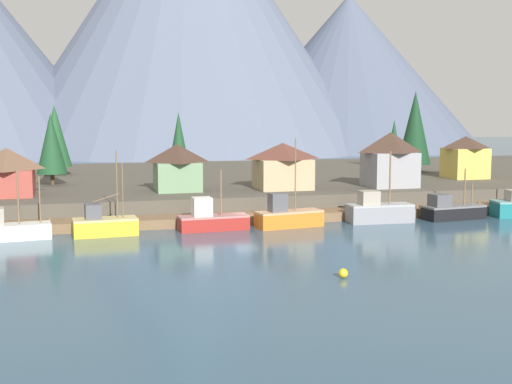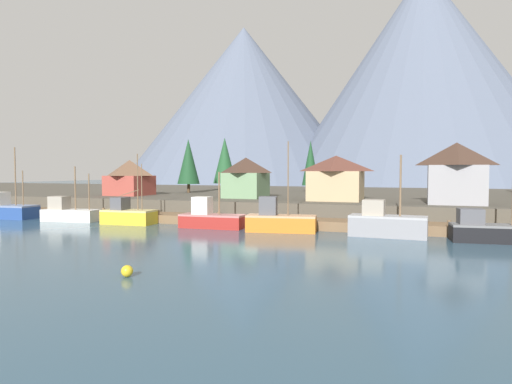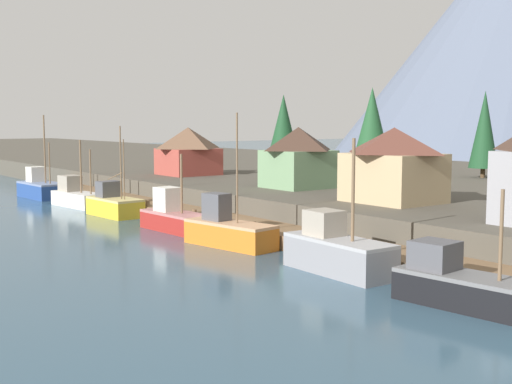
{
  "view_description": "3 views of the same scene",
  "coord_description": "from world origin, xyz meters",
  "px_view_note": "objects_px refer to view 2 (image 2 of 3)",
  "views": [
    {
      "loc": [
        -17.17,
        -67.59,
        11.94
      ],
      "look_at": [
        1.56,
        2.26,
        3.3
      ],
      "focal_mm": 46.81,
      "sensor_mm": 36.0,
      "label": 1
    },
    {
      "loc": [
        17.27,
        -44.93,
        6.23
      ],
      "look_at": [
        -0.44,
        2.82,
        3.82
      ],
      "focal_mm": 30.89,
      "sensor_mm": 36.0,
      "label": 2
    },
    {
      "loc": [
        41.95,
        -28.09,
        8.68
      ],
      "look_at": [
        -0.26,
        3.62,
        3.11
      ],
      "focal_mm": 47.14,
      "sensor_mm": 36.0,
      "label": 3
    }
  ],
  "objects_px": {
    "house_green": "(246,177)",
    "fishing_boat_blue": "(9,210)",
    "fishing_boat_grey": "(386,224)",
    "house_tan": "(336,178)",
    "conifer_near_left": "(225,160)",
    "fishing_boat_red": "(210,218)",
    "channel_buoy": "(127,271)",
    "fishing_boat_white": "(69,213)",
    "conifer_mid_left": "(188,161)",
    "fishing_boat_yellow": "(128,215)",
    "fishing_boat_black": "(491,231)",
    "conifer_mid_right": "(310,163)",
    "house_red": "(130,177)",
    "house_grey": "(456,173)",
    "fishing_boat_orange": "(279,221)"
  },
  "relations": [
    {
      "from": "fishing_boat_yellow",
      "to": "fishing_boat_orange",
      "type": "bearing_deg",
      "value": -4.26
    },
    {
      "from": "fishing_boat_yellow",
      "to": "house_tan",
      "type": "bearing_deg",
      "value": 26.16
    },
    {
      "from": "fishing_boat_red",
      "to": "conifer_mid_left",
      "type": "height_order",
      "value": "conifer_mid_left"
    },
    {
      "from": "fishing_boat_black",
      "to": "conifer_mid_right",
      "type": "xyz_separation_m",
      "value": [
        -25.09,
        37.78,
        6.75
      ]
    },
    {
      "from": "fishing_boat_blue",
      "to": "house_tan",
      "type": "distance_m",
      "value": 43.16
    },
    {
      "from": "house_grey",
      "to": "channel_buoy",
      "type": "xyz_separation_m",
      "value": [
        -20.0,
        -33.2,
        -5.72
      ]
    },
    {
      "from": "fishing_boat_blue",
      "to": "fishing_boat_white",
      "type": "xyz_separation_m",
      "value": [
        9.89,
        0.2,
        -0.06
      ]
    },
    {
      "from": "fishing_boat_orange",
      "to": "channel_buoy",
      "type": "xyz_separation_m",
      "value": [
        -2.67,
        -21.62,
        -0.77
      ]
    },
    {
      "from": "fishing_boat_yellow",
      "to": "house_red",
      "type": "height_order",
      "value": "fishing_boat_yellow"
    },
    {
      "from": "fishing_boat_black",
      "to": "house_green",
      "type": "xyz_separation_m",
      "value": [
        -28.8,
        14.3,
        4.37
      ]
    },
    {
      "from": "house_green",
      "to": "fishing_boat_red",
      "type": "bearing_deg",
      "value": -84.37
    },
    {
      "from": "house_red",
      "to": "channel_buoy",
      "type": "bearing_deg",
      "value": -53.89
    },
    {
      "from": "fishing_boat_orange",
      "to": "fishing_boat_grey",
      "type": "distance_m",
      "value": 10.52
    },
    {
      "from": "house_green",
      "to": "conifer_mid_right",
      "type": "distance_m",
      "value": 23.89
    },
    {
      "from": "house_green",
      "to": "house_red",
      "type": "height_order",
      "value": "house_green"
    },
    {
      "from": "fishing_boat_grey",
      "to": "conifer_near_left",
      "type": "xyz_separation_m",
      "value": [
        -34.75,
        39.53,
        7.2
      ]
    },
    {
      "from": "fishing_boat_white",
      "to": "channel_buoy",
      "type": "bearing_deg",
      "value": -47.22
    },
    {
      "from": "fishing_boat_red",
      "to": "channel_buoy",
      "type": "xyz_separation_m",
      "value": [
        5.39,
        -21.98,
        -0.73
      ]
    },
    {
      "from": "conifer_mid_left",
      "to": "conifer_near_left",
      "type": "bearing_deg",
      "value": 89.77
    },
    {
      "from": "fishing_boat_red",
      "to": "house_red",
      "type": "distance_m",
      "value": 25.33
    },
    {
      "from": "fishing_boat_grey",
      "to": "house_red",
      "type": "xyz_separation_m",
      "value": [
        -39.33,
        13.89,
        4.06
      ]
    },
    {
      "from": "fishing_boat_white",
      "to": "conifer_mid_left",
      "type": "relative_size",
      "value": 0.78
    },
    {
      "from": "fishing_boat_blue",
      "to": "fishing_boat_red",
      "type": "bearing_deg",
      "value": -2.83
    },
    {
      "from": "fishing_boat_white",
      "to": "conifer_mid_left",
      "type": "xyz_separation_m",
      "value": [
        3.26,
        24.62,
        6.88
      ]
    },
    {
      "from": "fishing_boat_orange",
      "to": "house_red",
      "type": "bearing_deg",
      "value": 144.36
    },
    {
      "from": "house_green",
      "to": "fishing_boat_blue",
      "type": "bearing_deg",
      "value": -152.68
    },
    {
      "from": "fishing_boat_orange",
      "to": "conifer_near_left",
      "type": "bearing_deg",
      "value": 111.95
    },
    {
      "from": "fishing_boat_grey",
      "to": "house_red",
      "type": "height_order",
      "value": "house_red"
    },
    {
      "from": "fishing_boat_blue",
      "to": "channel_buoy",
      "type": "bearing_deg",
      "value": -35.44
    },
    {
      "from": "fishing_boat_red",
      "to": "house_green",
      "type": "bearing_deg",
      "value": 92.79
    },
    {
      "from": "fishing_boat_black",
      "to": "conifer_mid_left",
      "type": "distance_m",
      "value": 50.6
    },
    {
      "from": "fishing_boat_yellow",
      "to": "house_grey",
      "type": "distance_m",
      "value": 38.21
    },
    {
      "from": "fishing_boat_black",
      "to": "fishing_boat_grey",
      "type": "bearing_deg",
      "value": 172.35
    },
    {
      "from": "fishing_boat_grey",
      "to": "house_tan",
      "type": "height_order",
      "value": "house_tan"
    },
    {
      "from": "house_green",
      "to": "conifer_mid_right",
      "type": "relative_size",
      "value": 0.61
    },
    {
      "from": "conifer_mid_left",
      "to": "conifer_mid_right",
      "type": "relative_size",
      "value": 0.99
    },
    {
      "from": "fishing_boat_red",
      "to": "conifer_near_left",
      "type": "bearing_deg",
      "value": 109.43
    },
    {
      "from": "house_grey",
      "to": "conifer_mid_left",
      "type": "distance_m",
      "value": 43.71
    },
    {
      "from": "fishing_boat_orange",
      "to": "house_red",
      "type": "xyz_separation_m",
      "value": [
        -28.82,
        14.24,
        4.19
      ]
    },
    {
      "from": "fishing_boat_blue",
      "to": "conifer_mid_right",
      "type": "xyz_separation_m",
      "value": [
        31.72,
        37.95,
        6.66
      ]
    },
    {
      "from": "house_tan",
      "to": "conifer_mid_left",
      "type": "bearing_deg",
      "value": 156.98
    },
    {
      "from": "conifer_near_left",
      "to": "fishing_boat_grey",
      "type": "bearing_deg",
      "value": -48.68
    },
    {
      "from": "fishing_boat_yellow",
      "to": "channel_buoy",
      "type": "relative_size",
      "value": 11.8
    },
    {
      "from": "fishing_boat_grey",
      "to": "fishing_boat_black",
      "type": "distance_m",
      "value": 8.85
    },
    {
      "from": "conifer_mid_left",
      "to": "fishing_boat_black",
      "type": "bearing_deg",
      "value": -29.45
    },
    {
      "from": "fishing_boat_black",
      "to": "fishing_boat_red",
      "type": "bearing_deg",
      "value": 173.32
    },
    {
      "from": "fishing_boat_blue",
      "to": "house_green",
      "type": "relative_size",
      "value": 1.63
    },
    {
      "from": "fishing_boat_white",
      "to": "conifer_mid_right",
      "type": "bearing_deg",
      "value": 53.89
    },
    {
      "from": "house_green",
      "to": "channel_buoy",
      "type": "height_order",
      "value": "house_green"
    },
    {
      "from": "fishing_boat_yellow",
      "to": "fishing_boat_grey",
      "type": "height_order",
      "value": "fishing_boat_yellow"
    }
  ]
}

